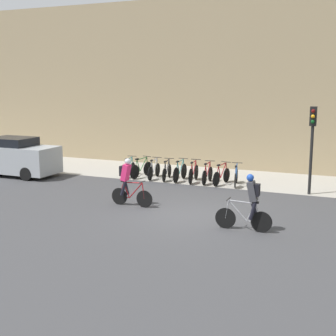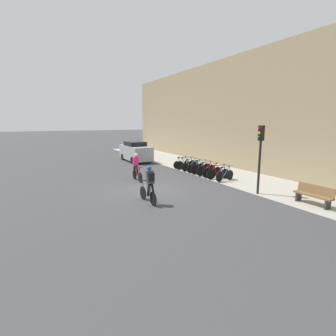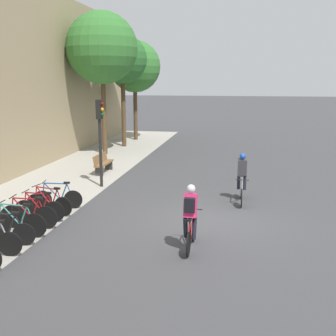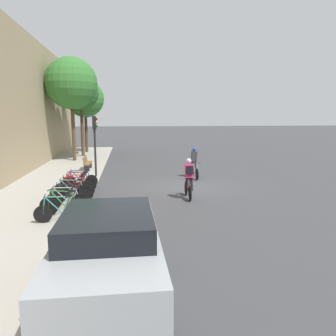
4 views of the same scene
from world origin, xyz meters
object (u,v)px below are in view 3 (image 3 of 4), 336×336
object	(u,v)px
parked_bike_7	(49,203)
parked_bike_8	(58,198)
parked_bike_3	(4,232)
bench	(103,163)
parked_bike_6	(39,209)
cyclist_pink	(191,216)
parked_bike_5	(29,215)
cyclist_grey	(242,176)
parked_bike_4	(17,222)
traffic_light_pole	(100,127)

from	to	relation	value
parked_bike_7	parked_bike_8	bearing A→B (deg)	0.01
parked_bike_3	bench	distance (m)	8.97
parked_bike_3	parked_bike_8	size ratio (longest dim) A/B	1.01
parked_bike_3	parked_bike_6	xyz separation A→B (m)	(1.98, 0.00, 0.01)
parked_bike_6	bench	distance (m)	6.99
cyclist_pink	parked_bike_8	distance (m)	5.65
parked_bike_6	parked_bike_7	xyz separation A→B (m)	(0.66, -0.00, -0.00)
parked_bike_5	parked_bike_8	xyz separation A→B (m)	(1.98, -0.00, -0.02)
parked_bike_8	parked_bike_6	bearing A→B (deg)	179.96
cyclist_grey	parked_bike_4	distance (m)	7.71
traffic_light_pole	bench	distance (m)	3.30
parked_bike_8	traffic_light_pole	xyz separation A→B (m)	(3.15, -0.47, 2.06)
parked_bike_3	parked_bike_8	bearing A→B (deg)	0.01
bench	parked_bike_8	bearing A→B (deg)	-176.55
parked_bike_8	bench	world-z (taller)	parked_bike_8
cyclist_pink	traffic_light_pole	size ratio (longest dim) A/B	0.50
parked_bike_5	parked_bike_6	size ratio (longest dim) A/B	1.06
cyclist_grey	bench	xyz separation A→B (m)	(3.64, 6.46, -0.47)
parked_bike_3	parked_bike_4	bearing A→B (deg)	0.13
cyclist_pink	bench	distance (m)	9.94
parked_bike_4	parked_bike_6	world-z (taller)	parked_bike_4
parked_bike_3	bench	bearing A→B (deg)	2.18
cyclist_grey	cyclist_pink	bearing A→B (deg)	165.59
parked_bike_3	parked_bike_4	xyz separation A→B (m)	(0.66, 0.00, 0.03)
parked_bike_5	parked_bike_7	xyz separation A→B (m)	(1.32, -0.00, -0.02)
parked_bike_4	traffic_light_pole	bearing A→B (deg)	-4.61
parked_bike_7	traffic_light_pole	bearing A→B (deg)	-6.97
parked_bike_4	parked_bike_7	distance (m)	1.98
parked_bike_4	parked_bike_8	bearing A→B (deg)	-0.02
parked_bike_6	parked_bike_8	size ratio (longest dim) A/B	0.99
parked_bike_3	parked_bike_6	size ratio (longest dim) A/B	1.02
parked_bike_6	parked_bike_8	xyz separation A→B (m)	(1.32, -0.00, -0.01)
parked_bike_3	traffic_light_pole	bearing A→B (deg)	-4.13
parked_bike_6	parked_bike_5	bearing A→B (deg)	-179.98
parked_bike_7	bench	xyz separation A→B (m)	(6.32, 0.34, 0.08)
parked_bike_4	parked_bike_6	size ratio (longest dim) A/B	1.07
parked_bike_6	parked_bike_8	world-z (taller)	parked_bike_6
parked_bike_4	cyclist_pink	bearing A→B (deg)	-91.69
cyclist_pink	parked_bike_4	size ratio (longest dim) A/B	1.00
parked_bike_4	parked_bike_8	distance (m)	2.64
parked_bike_3	parked_bike_7	xyz separation A→B (m)	(2.64, 0.00, 0.01)
parked_bike_6	parked_bike_8	distance (m)	1.32
cyclist_pink	parked_bike_8	world-z (taller)	cyclist_pink
parked_bike_6	bench	xyz separation A→B (m)	(6.98, 0.34, 0.08)
parked_bike_4	parked_bike_6	bearing A→B (deg)	0.01
parked_bike_3	parked_bike_7	bearing A→B (deg)	0.01
cyclist_pink	parked_bike_4	world-z (taller)	cyclist_pink
parked_bike_3	traffic_light_pole	size ratio (longest dim) A/B	0.47
parked_bike_8	bench	distance (m)	5.67
traffic_light_pole	cyclist_grey	bearing A→B (deg)	-101.27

